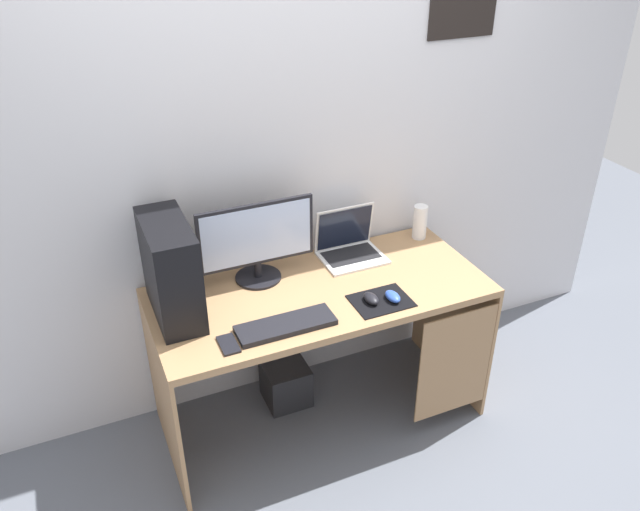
# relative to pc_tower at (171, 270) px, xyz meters

# --- Properties ---
(ground_plane) EXTENTS (8.00, 8.00, 0.00)m
(ground_plane) POSITION_rel_pc_tower_xyz_m (0.64, -0.08, -0.99)
(ground_plane) COLOR slate
(wall_back) EXTENTS (4.00, 0.05, 2.60)m
(wall_back) POSITION_rel_pc_tower_xyz_m (0.64, 0.30, 0.31)
(wall_back) COLOR silver
(wall_back) RESTS_ON ground_plane
(desk) EXTENTS (1.54, 0.69, 0.77)m
(desk) POSITION_rel_pc_tower_xyz_m (0.66, -0.10, -0.37)
(desk) COLOR #A37A51
(desk) RESTS_ON ground_plane
(pc_tower) EXTENTS (0.18, 0.42, 0.43)m
(pc_tower) POSITION_rel_pc_tower_xyz_m (0.00, 0.00, 0.00)
(pc_tower) COLOR black
(pc_tower) RESTS_ON desk
(monitor) EXTENTS (0.54, 0.22, 0.39)m
(monitor) POSITION_rel_pc_tower_xyz_m (0.41, 0.11, -0.02)
(monitor) COLOR black
(monitor) RESTS_ON desk
(laptop) EXTENTS (0.31, 0.24, 0.25)m
(laptop) POSITION_rel_pc_tower_xyz_m (0.90, 0.14, -0.17)
(laptop) COLOR white
(laptop) RESTS_ON desk
(speaker) EXTENTS (0.07, 0.07, 0.18)m
(speaker) POSITION_rel_pc_tower_xyz_m (1.31, 0.16, -0.13)
(speaker) COLOR white
(speaker) RESTS_ON desk
(keyboard) EXTENTS (0.42, 0.14, 0.02)m
(keyboard) POSITION_rel_pc_tower_xyz_m (0.39, -0.29, -0.20)
(keyboard) COLOR black
(keyboard) RESTS_ON desk
(mousepad) EXTENTS (0.26, 0.20, 0.00)m
(mousepad) POSITION_rel_pc_tower_xyz_m (0.85, -0.28, -0.21)
(mousepad) COLOR black
(mousepad) RESTS_ON desk
(mouse_left) EXTENTS (0.06, 0.10, 0.03)m
(mouse_left) POSITION_rel_pc_tower_xyz_m (0.81, -0.27, -0.19)
(mouse_left) COLOR black
(mouse_left) RESTS_ON mousepad
(mouse_right) EXTENTS (0.06, 0.10, 0.03)m
(mouse_right) POSITION_rel_pc_tower_xyz_m (0.90, -0.30, -0.19)
(mouse_right) COLOR #2D51B2
(mouse_right) RESTS_ON mousepad
(cell_phone) EXTENTS (0.07, 0.13, 0.01)m
(cell_phone) POSITION_rel_pc_tower_xyz_m (0.14, -0.31, -0.21)
(cell_phone) COLOR black
(cell_phone) RESTS_ON desk
(subwoofer) EXTENTS (0.22, 0.22, 0.22)m
(subwoofer) POSITION_rel_pc_tower_xyz_m (0.52, 0.08, -0.88)
(subwoofer) COLOR #232326
(subwoofer) RESTS_ON ground_plane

